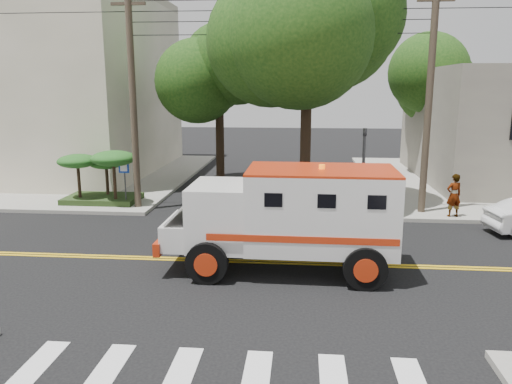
# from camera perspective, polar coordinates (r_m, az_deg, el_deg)

# --- Properties ---
(ground) EXTENTS (100.00, 100.00, 0.00)m
(ground) POSITION_cam_1_polar(r_m,az_deg,el_deg) (15.24, -0.12, -7.97)
(ground) COLOR black
(ground) RESTS_ON ground
(sidewalk_nw) EXTENTS (17.00, 17.00, 0.15)m
(sidewalk_nw) POSITION_cam_1_polar(r_m,az_deg,el_deg) (31.89, -22.58, 1.82)
(sidewalk_nw) COLOR gray
(sidewalk_nw) RESTS_ON ground
(building_left) EXTENTS (16.00, 14.00, 10.00)m
(building_left) POSITION_cam_1_polar(r_m,az_deg,el_deg) (33.76, -25.15, 10.79)
(building_left) COLOR #B4AF93
(building_left) RESTS_ON sidewalk_nw
(utility_pole_left) EXTENTS (0.28, 0.28, 9.00)m
(utility_pole_left) POSITION_cam_1_polar(r_m,az_deg,el_deg) (21.43, -13.86, 9.77)
(utility_pole_left) COLOR #382D23
(utility_pole_left) RESTS_ON ground
(utility_pole_right) EXTENTS (0.28, 0.28, 9.00)m
(utility_pole_right) POSITION_cam_1_polar(r_m,az_deg,el_deg) (21.06, 19.13, 9.43)
(utility_pole_right) COLOR #382D23
(utility_pole_right) RESTS_ON ground
(tree_main) EXTENTS (6.08, 5.70, 9.85)m
(tree_main) POSITION_cam_1_polar(r_m,az_deg,el_deg) (20.57, 7.22, 17.47)
(tree_main) COLOR black
(tree_main) RESTS_ON ground
(tree_left) EXTENTS (4.48, 4.20, 7.70)m
(tree_left) POSITION_cam_1_polar(r_m,az_deg,el_deg) (26.36, -3.62, 13.12)
(tree_left) COLOR black
(tree_left) RESTS_ON ground
(tree_right) EXTENTS (4.80, 4.50, 8.20)m
(tree_right) POSITION_cam_1_polar(r_m,az_deg,el_deg) (30.97, 19.79, 12.96)
(tree_right) COLOR black
(tree_right) RESTS_ON ground
(traffic_signal) EXTENTS (0.15, 0.18, 3.60)m
(traffic_signal) POSITION_cam_1_polar(r_m,az_deg,el_deg) (20.23, 12.19, 3.26)
(traffic_signal) COLOR #3F3F42
(traffic_signal) RESTS_ON ground
(accessibility_sign) EXTENTS (0.45, 0.10, 2.02)m
(accessibility_sign) POSITION_cam_1_polar(r_m,az_deg,el_deg) (22.12, -14.78, 1.60)
(accessibility_sign) COLOR #3F3F42
(accessibility_sign) RESTS_ON ground
(palm_planter) EXTENTS (3.52, 2.63, 2.36)m
(palm_planter) POSITION_cam_1_polar(r_m,az_deg,el_deg) (22.93, -17.35, 2.53)
(palm_planter) COLOR #1E3314
(palm_planter) RESTS_ON sidewalk_nw
(armored_truck) EXTENTS (6.58, 2.72, 2.98)m
(armored_truck) POSITION_cam_1_polar(r_m,az_deg,el_deg) (14.08, 3.94, -2.45)
(armored_truck) COLOR silver
(armored_truck) RESTS_ON ground
(pedestrian_a) EXTENTS (0.71, 0.56, 1.71)m
(pedestrian_a) POSITION_cam_1_polar(r_m,az_deg,el_deg) (21.07, 21.67, -0.35)
(pedestrian_a) COLOR gray
(pedestrian_a) RESTS_ON sidewalk_ne
(pedestrian_b) EXTENTS (1.06, 0.91, 1.88)m
(pedestrian_b) POSITION_cam_1_polar(r_m,az_deg,el_deg) (24.89, 25.93, 1.26)
(pedestrian_b) COLOR gray
(pedestrian_b) RESTS_ON sidewalk_ne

